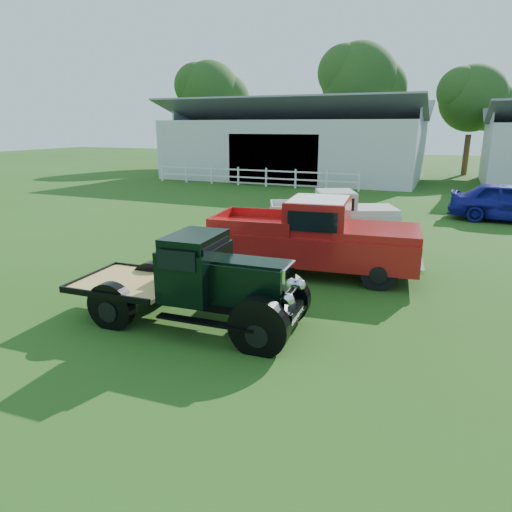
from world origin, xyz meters
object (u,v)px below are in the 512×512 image
at_px(vintage_flatbed, 192,280).
at_px(red_pickup, 313,236).
at_px(white_pickup, 332,215).
at_px(misc_car_blue, 511,202).

relative_size(vintage_flatbed, red_pickup, 0.84).
height_order(white_pickup, misc_car_blue, white_pickup).
bearing_deg(misc_car_blue, white_pickup, 136.86).
distance_m(vintage_flatbed, white_pickup, 8.17).
bearing_deg(red_pickup, white_pickup, 90.17).
height_order(vintage_flatbed, white_pickup, vintage_flatbed).
xyz_separation_m(red_pickup, white_pickup, (-0.45, 4.00, -0.19)).
bearing_deg(vintage_flatbed, misc_car_blue, 60.73).
distance_m(red_pickup, misc_car_blue, 11.28).
relative_size(white_pickup, misc_car_blue, 0.95).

